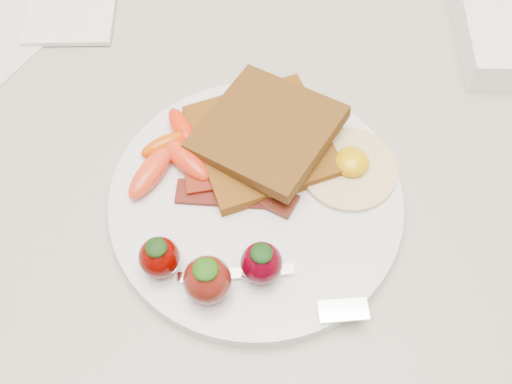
{
  "coord_description": "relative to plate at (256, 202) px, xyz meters",
  "views": [
    {
      "loc": [
        0.01,
        1.28,
        1.43
      ],
      "look_at": [
        0.01,
        1.57,
        0.93
      ],
      "focal_mm": 45.0,
      "sensor_mm": 36.0,
      "label": 1
    }
  ],
  "objects": [
    {
      "name": "strawberries",
      "position": [
        -0.04,
        -0.08,
        0.03
      ],
      "size": [
        0.12,
        0.06,
        0.05
      ],
      "color": "#550300",
      "rests_on": "plate"
    },
    {
      "name": "toast_lower",
      "position": [
        0.01,
        0.06,
        0.02
      ],
      "size": [
        0.16,
        0.16,
        0.01
      ],
      "primitive_type": "cube",
      "rotation": [
        0.0,
        0.0,
        0.35
      ],
      "color": "#491E0D",
      "rests_on": "plate"
    },
    {
      "name": "baby_carrots",
      "position": [
        -0.08,
        0.04,
        0.02
      ],
      "size": [
        0.09,
        0.11,
        0.02
      ],
      "color": "#D14605",
      "rests_on": "plate"
    },
    {
      "name": "counter",
      "position": [
        -0.01,
        0.13,
        -0.46
      ],
      "size": [
        2.0,
        0.6,
        0.9
      ],
      "primitive_type": "cube",
      "color": "gray",
      "rests_on": "ground"
    },
    {
      "name": "bacon_strips",
      "position": [
        -0.02,
        0.01,
        0.01
      ],
      "size": [
        0.11,
        0.07,
        0.01
      ],
      "color": "black",
      "rests_on": "plate"
    },
    {
      "name": "plate",
      "position": [
        0.0,
        0.0,
        0.0
      ],
      "size": [
        0.27,
        0.27,
        0.02
      ],
      "primitive_type": "cylinder",
      "color": "silver",
      "rests_on": "counter"
    },
    {
      "name": "toast_upper",
      "position": [
        0.01,
        0.06,
        0.03
      ],
      "size": [
        0.16,
        0.16,
        0.03
      ],
      "primitive_type": "cube",
      "rotation": [
        0.0,
        -0.1,
        -0.56
      ],
      "color": "black",
      "rests_on": "toast_lower"
    },
    {
      "name": "fork",
      "position": [
        0.02,
        -0.09,
        0.01
      ],
      "size": [
        0.16,
        0.05,
        0.0
      ],
      "color": "white",
      "rests_on": "plate"
    },
    {
      "name": "fried_egg",
      "position": [
        0.09,
        0.03,
        0.01
      ],
      "size": [
        0.1,
        0.1,
        0.02
      ],
      "color": "silver",
      "rests_on": "plate"
    }
  ]
}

